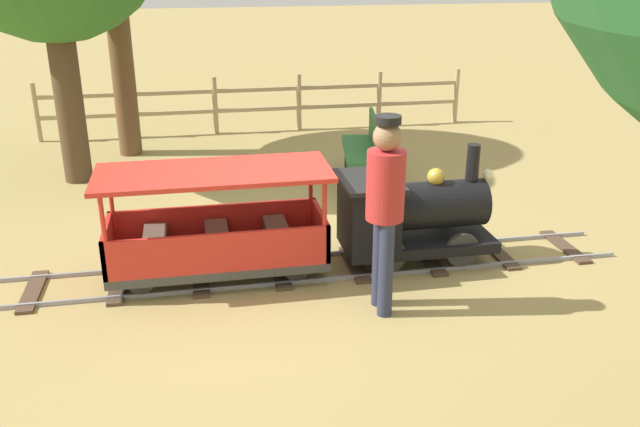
# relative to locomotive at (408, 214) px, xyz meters

# --- Properties ---
(ground_plane) EXTENTS (60.00, 60.00, 0.00)m
(ground_plane) POSITION_rel_locomotive_xyz_m (0.00, -1.06, -0.48)
(ground_plane) COLOR #A38C51
(track) EXTENTS (0.76, 5.70, 0.04)m
(track) POSITION_rel_locomotive_xyz_m (0.00, -0.85, -0.47)
(track) COLOR gray
(track) RESTS_ON ground_plane
(locomotive) EXTENTS (0.72, 1.45, 1.08)m
(locomotive) POSITION_rel_locomotive_xyz_m (0.00, 0.00, 0.00)
(locomotive) COLOR black
(locomotive) RESTS_ON ground_plane
(passenger_car) EXTENTS (0.82, 2.00, 0.97)m
(passenger_car) POSITION_rel_locomotive_xyz_m (0.00, -1.75, -0.06)
(passenger_car) COLOR #3F3F3F
(passenger_car) RESTS_ON ground_plane
(conductor_person) EXTENTS (0.30, 0.30, 1.62)m
(conductor_person) POSITION_rel_locomotive_xyz_m (0.83, -0.48, 0.47)
(conductor_person) COLOR #282D47
(conductor_person) RESTS_ON ground_plane
(park_bench) EXTENTS (1.35, 0.61, 0.82)m
(park_bench) POSITION_rel_locomotive_xyz_m (-2.35, 0.19, -0.07)
(park_bench) COLOR #2D6B33
(park_bench) RESTS_ON ground_plane
(fence_section) EXTENTS (0.08, 6.78, 0.90)m
(fence_section) POSITION_rel_locomotive_xyz_m (-5.17, -0.85, -0.00)
(fence_section) COLOR tan
(fence_section) RESTS_ON ground_plane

